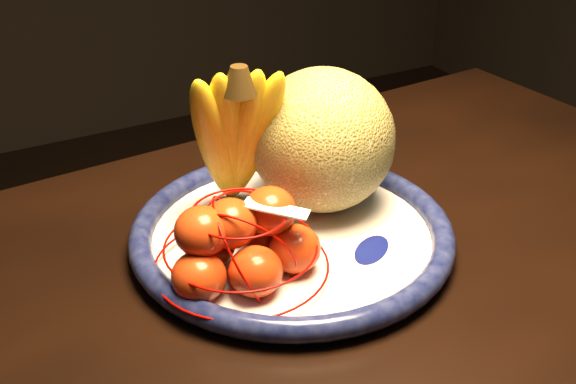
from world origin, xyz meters
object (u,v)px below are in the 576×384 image
fruit_bowl (292,234)px  dining_table (290,359)px  cantaloupe (323,140)px  mandarin_bag (241,243)px  banana_bunch (235,132)px

fruit_bowl → dining_table: bearing=-119.8°
fruit_bowl → cantaloupe: cantaloupe is taller
mandarin_bag → dining_table: bearing=-64.8°
cantaloupe → mandarin_bag: bearing=-149.7°
cantaloupe → mandarin_bag: (-0.16, -0.09, -0.05)m
fruit_bowl → mandarin_bag: (-0.09, -0.05, 0.04)m
fruit_bowl → cantaloupe: (0.07, 0.05, 0.09)m
dining_table → banana_bunch: size_ratio=6.57×
fruit_bowl → mandarin_bag: mandarin_bag is taller
fruit_bowl → mandarin_bag: size_ratio=1.75×
banana_bunch → dining_table: bearing=-84.2°
dining_table → cantaloupe: size_ratio=8.21×
dining_table → cantaloupe: (0.13, 0.15, 0.19)m
cantaloupe → mandarin_bag: size_ratio=0.81×
fruit_bowl → cantaloupe: size_ratio=2.16×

